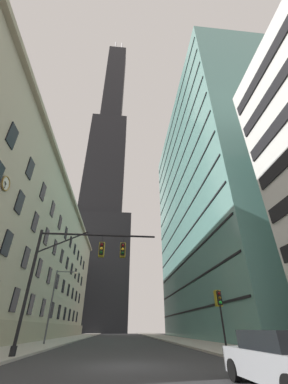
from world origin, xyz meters
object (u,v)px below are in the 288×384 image
Objects in this scene: traffic_light_near_right at (219,302)px; street_lamppost at (56,297)px; traffic_signal_mast at (83,261)px; parked_car at (285,360)px.

traffic_light_near_right is 0.51× the size of street_lamppost.
traffic_signal_mast is at bearing -70.31° from street_lamppost.
street_lamppost is at bearing 139.27° from traffic_light_near_right.
parked_car is at bearing -60.58° from street_lamppost.
street_lamppost is at bearing 109.69° from traffic_signal_mast.
traffic_signal_mast reaches higher than parked_car.
street_lamppost is at bearing 119.42° from parked_car.
traffic_signal_mast is 12.80m from parked_car.
parked_car is at bearing -102.22° from traffic_light_near_right.
street_lamppost is (-4.43, 12.39, -1.08)m from traffic_signal_mast.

